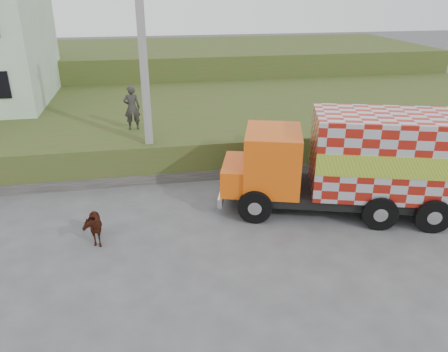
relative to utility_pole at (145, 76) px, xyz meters
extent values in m
plane|color=#474749|center=(1.00, -4.60, -4.08)|extent=(120.00, 120.00, 0.00)
cube|color=#2F521B|center=(1.00, 5.40, -3.33)|extent=(40.00, 12.00, 1.50)
cube|color=#2F521B|center=(1.00, 17.40, -2.58)|extent=(40.00, 12.00, 3.00)
cube|color=#595651|center=(-1.00, -0.40, -3.88)|extent=(16.00, 0.50, 0.40)
cube|color=gray|center=(0.00, 0.00, -0.08)|extent=(0.30, 0.30, 8.00)
cube|color=black|center=(6.35, -3.90, -3.42)|extent=(7.19, 4.10, 0.35)
cube|color=#D54E0B|center=(4.03, -3.20, -2.31)|extent=(2.40, 2.74, 2.01)
cube|color=#D54E0B|center=(2.92, -2.87, -2.92)|extent=(1.57, 2.31, 0.91)
cube|color=silver|center=(7.50, -4.25, -1.96)|extent=(5.13, 3.65, 2.62)
cube|color=yellow|center=(7.15, -5.42, -1.96)|extent=(4.45, 1.38, 0.70)
cube|color=yellow|center=(7.86, -3.07, -1.96)|extent=(4.45, 1.38, 0.70)
cube|color=silver|center=(2.44, -2.72, -3.52)|extent=(0.81, 2.26, 0.30)
cylinder|color=black|center=(3.22, -4.16, -3.52)|extent=(1.16, 0.66, 1.11)
cylinder|color=black|center=(3.88, -1.95, -3.52)|extent=(1.16, 0.66, 1.11)
cylinder|color=black|center=(6.97, -5.30, -3.52)|extent=(1.16, 0.66, 1.11)
cylinder|color=black|center=(7.64, -3.08, -3.52)|extent=(1.16, 0.66, 1.11)
cylinder|color=black|center=(8.52, -5.76, -3.52)|extent=(1.16, 0.66, 1.11)
cylinder|color=black|center=(9.19, -3.54, -3.52)|extent=(1.16, 0.66, 1.11)
imported|color=black|center=(-1.89, -4.46, -3.53)|extent=(0.85, 1.39, 1.10)
imported|color=#292624|center=(-0.61, 1.93, -1.64)|extent=(0.68, 0.45, 1.87)
camera|label=1|loc=(-0.05, -16.35, 3.04)|focal=35.00mm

